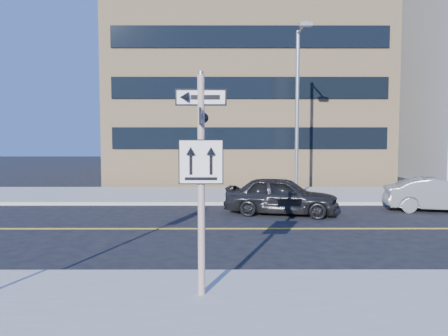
{
  "coord_description": "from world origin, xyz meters",
  "views": [
    {
      "loc": [
        0.4,
        -10.35,
        3.03
      ],
      "look_at": [
        0.42,
        4.0,
        2.03
      ],
      "focal_mm": 35.0,
      "sensor_mm": 36.0,
      "label": 1
    }
  ],
  "objects_px": {
    "parked_car_b": "(439,195)",
    "streetlight_a": "(298,102)",
    "sign_pole": "(201,171)",
    "parked_car_a": "(281,196)"
  },
  "relations": [
    {
      "from": "parked_car_b",
      "to": "streetlight_a",
      "type": "relative_size",
      "value": 0.52
    },
    {
      "from": "sign_pole",
      "to": "parked_car_b",
      "type": "xyz_separation_m",
      "value": [
        9.23,
        9.88,
        -1.75
      ]
    },
    {
      "from": "parked_car_a",
      "to": "parked_car_b",
      "type": "relative_size",
      "value": 1.06
    },
    {
      "from": "sign_pole",
      "to": "parked_car_a",
      "type": "xyz_separation_m",
      "value": [
        2.69,
        9.22,
        -1.68
      ]
    },
    {
      "from": "sign_pole",
      "to": "parked_car_a",
      "type": "height_order",
      "value": "sign_pole"
    },
    {
      "from": "sign_pole",
      "to": "streetlight_a",
      "type": "distance_m",
      "value": 14.05
    },
    {
      "from": "streetlight_a",
      "to": "parked_car_a",
      "type": "bearing_deg",
      "value": -107.96
    },
    {
      "from": "parked_car_b",
      "to": "sign_pole",
      "type": "bearing_deg",
      "value": 148.11
    },
    {
      "from": "sign_pole",
      "to": "parked_car_b",
      "type": "distance_m",
      "value": 13.63
    },
    {
      "from": "parked_car_a",
      "to": "streetlight_a",
      "type": "distance_m",
      "value": 5.84
    }
  ]
}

